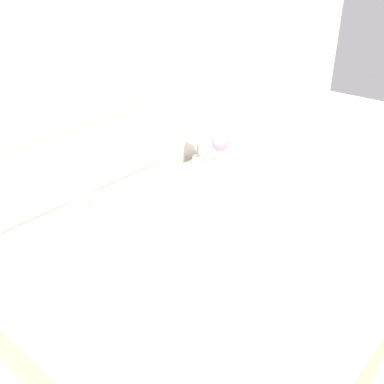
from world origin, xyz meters
name	(u,v)px	position (x,y,z in m)	size (l,w,h in m)	color
ground_plane	(89,277)	(0.00, 0.00, 0.00)	(12.00, 12.00, 0.00)	silver
wall_back	(61,115)	(0.00, 0.07, 1.30)	(8.00, 0.06, 2.60)	silver
bed	(177,300)	(0.00, -0.94, 0.32)	(1.76, 2.03, 1.20)	tan
nightstand	(208,198)	(1.15, -0.24, 0.30)	(0.45, 0.46, 0.60)	white
table_lamp	(198,135)	(1.12, -0.15, 0.88)	(0.19, 0.19, 0.39)	white
flower_vase	(220,145)	(1.30, -0.24, 0.77)	(0.15, 0.15, 0.26)	silver
teacup	(222,169)	(1.16, -0.37, 0.63)	(0.12, 0.12, 0.05)	white
alarm_clock	(203,167)	(1.08, -0.23, 0.64)	(0.07, 0.04, 0.07)	beige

